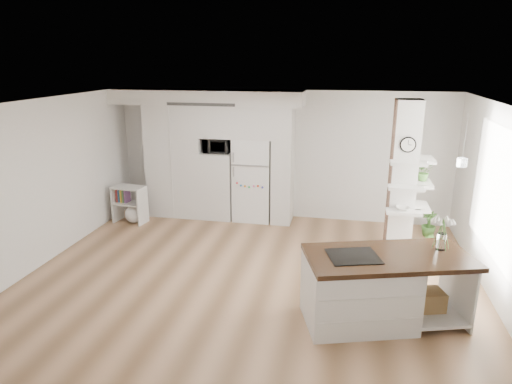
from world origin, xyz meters
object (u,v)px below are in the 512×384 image
Objects in this scene: kitchen_island at (368,288)px; bookshelf at (131,207)px; refrigerator at (253,179)px; floor_plant_a at (425,246)px.

kitchen_island is 2.92× the size of bookshelf.
refrigerator is 2.26× the size of bookshelf.
refrigerator is 4.27m from kitchen_island.
refrigerator is 0.77× the size of kitchen_island.
bookshelf reaches higher than floor_plant_a.
bookshelf is 5.78m from floor_plant_a.
refrigerator is at bearing 104.88° from kitchen_island.
kitchen_island is at bearing -115.50° from floor_plant_a.
kitchen_island is 4.64× the size of floor_plant_a.
bookshelf is 1.59× the size of floor_plant_a.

